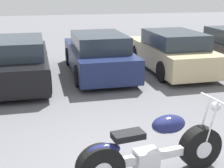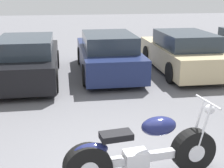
# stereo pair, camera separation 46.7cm
# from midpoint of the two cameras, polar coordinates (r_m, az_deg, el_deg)

# --- Properties ---
(motorcycle) EXTENTS (2.30, 0.70, 1.11)m
(motorcycle) POSITION_cam_midpoint_polar(r_m,az_deg,el_deg) (4.58, 8.40, -12.37)
(motorcycle) COLOR black
(motorcycle) RESTS_ON ground_plane
(parked_car_black) EXTENTS (1.81, 4.33, 1.33)m
(parked_car_black) POSITION_cam_midpoint_polar(r_m,az_deg,el_deg) (9.61, -13.87, 4.33)
(parked_car_black) COLOR black
(parked_car_black) RESTS_ON ground_plane
(parked_car_navy) EXTENTS (1.81, 4.33, 1.33)m
(parked_car_navy) POSITION_cam_midpoint_polar(r_m,az_deg,el_deg) (10.10, 0.55, 5.43)
(parked_car_navy) COLOR #19234C
(parked_car_navy) RESTS_ON ground_plane
(parked_car_champagne) EXTENTS (1.81, 4.33, 1.33)m
(parked_car_champagne) POSITION_cam_midpoint_polar(r_m,az_deg,el_deg) (10.69, 13.97, 5.58)
(parked_car_champagne) COLOR #C6B284
(parked_car_champagne) RESTS_ON ground_plane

